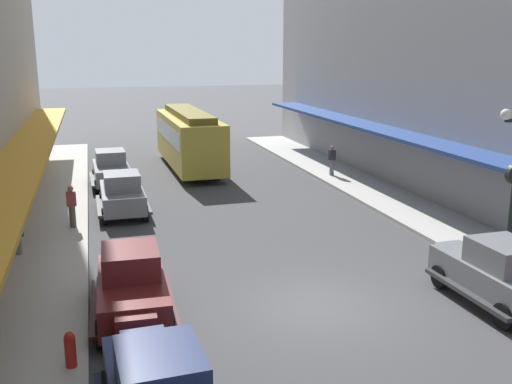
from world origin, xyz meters
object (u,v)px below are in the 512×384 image
object	(u,v)px
parked_car_2	(497,271)
fire_hydrant	(70,349)
parked_car_1	(111,168)
pedestrian_2	(72,206)
pedestrian_1	(332,160)
parked_car_5	(122,193)
pedestrian_0	(16,230)
streetcar	(189,137)
pedestrian_4	(18,214)
parked_car_3	(132,284)

from	to	relation	value
parked_car_2	fire_hydrant	world-z (taller)	parked_car_2
parked_car_1	pedestrian_2	bearing A→B (deg)	-103.45
pedestrian_1	pedestrian_2	size ratio (longest dim) A/B	1.00
parked_car_2	parked_car_5	xyz separation A→B (m)	(-9.38, 11.96, 0.00)
parked_car_2	pedestrian_2	bearing A→B (deg)	138.36
parked_car_1	pedestrian_2	world-z (taller)	parked_car_1
pedestrian_0	pedestrian_2	world-z (taller)	pedestrian_0
parked_car_5	pedestrian_2	world-z (taller)	parked_car_5
streetcar	pedestrian_1	size ratio (longest dim) A/B	5.87
pedestrian_2	pedestrian_4	size ratio (longest dim) A/B	0.98
parked_car_5	pedestrian_0	bearing A→B (deg)	-129.05
pedestrian_0	pedestrian_4	bearing A→B (deg)	94.27
parked_car_1	streetcar	distance (m)	5.68
pedestrian_2	parked_car_5	bearing A→B (deg)	42.80
parked_car_5	fire_hydrant	xyz separation A→B (m)	(-1.80, -12.48, -0.38)
fire_hydrant	pedestrian_1	world-z (taller)	pedestrian_1
parked_car_2	parked_car_5	world-z (taller)	same
parked_car_3	parked_car_5	xyz separation A→B (m)	(0.32, 10.14, 0.00)
parked_car_2	fire_hydrant	size ratio (longest dim) A/B	5.23
pedestrian_0	pedestrian_4	size ratio (longest dim) A/B	1.00
parked_car_2	pedestrian_1	bearing A→B (deg)	82.78
streetcar	fire_hydrant	world-z (taller)	streetcar
parked_car_3	parked_car_5	bearing A→B (deg)	88.22
pedestrian_1	parked_car_3	bearing A→B (deg)	-129.19
pedestrian_0	pedestrian_4	world-z (taller)	same
pedestrian_0	pedestrian_4	xyz separation A→B (m)	(-0.15, 2.04, 0.00)
parked_car_5	pedestrian_2	distance (m)	2.72
streetcar	parked_car_3	bearing A→B (deg)	-103.87
parked_car_2	fire_hydrant	distance (m)	11.20
parked_car_5	streetcar	size ratio (longest dim) A/B	0.44
parked_car_5	pedestrian_0	xyz separation A→B (m)	(-3.69, -4.55, 0.07)
parked_car_1	pedestrian_0	distance (m)	10.63
fire_hydrant	parked_car_3	bearing A→B (deg)	57.56
parked_car_2	pedestrian_0	world-z (taller)	parked_car_2
parked_car_2	pedestrian_0	bearing A→B (deg)	150.46
fire_hydrant	pedestrian_4	size ratio (longest dim) A/B	0.49
fire_hydrant	parked_car_1	bearing A→B (deg)	85.01
pedestrian_1	pedestrian_2	bearing A→B (deg)	-155.49
fire_hydrant	parked_car_5	bearing A→B (deg)	81.77
parked_car_2	parked_car_5	distance (m)	15.19
parked_car_2	pedestrian_4	xyz separation A→B (m)	(-13.22, 9.45, 0.07)
parked_car_2	pedestrian_4	distance (m)	16.25
parked_car_1	pedestrian_1	bearing A→B (deg)	-6.00
parked_car_2	streetcar	world-z (taller)	streetcar
parked_car_1	pedestrian_4	distance (m)	8.79
streetcar	pedestrian_0	world-z (taller)	streetcar
parked_car_5	pedestrian_1	xyz separation A→B (m)	(11.43, 4.28, 0.05)
parked_car_1	pedestrian_1	xyz separation A→B (m)	(11.67, -1.23, 0.05)
streetcar	fire_hydrant	size ratio (longest dim) A/B	11.75
pedestrian_0	parked_car_2	bearing A→B (deg)	-29.54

